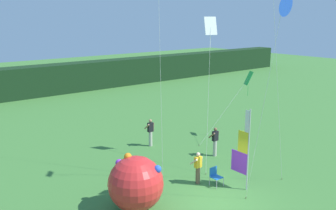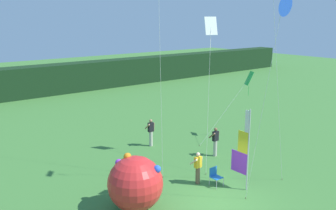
# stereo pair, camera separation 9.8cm
# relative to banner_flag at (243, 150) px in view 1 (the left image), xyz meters

# --- Properties ---
(ground_plane) EXTENTS (120.00, 120.00, 0.00)m
(ground_plane) POSITION_rel_banner_flag_xyz_m (-1.99, -0.27, -1.89)
(ground_plane) COLOR #3D7533
(distant_treeline) EXTENTS (80.00, 2.40, 3.08)m
(distant_treeline) POSITION_rel_banner_flag_xyz_m (-1.99, 27.39, -0.35)
(distant_treeline) COLOR black
(distant_treeline) RESTS_ON ground
(banner_flag) EXTENTS (0.06, 1.03, 3.95)m
(banner_flag) POSITION_rel_banner_flag_xyz_m (0.00, 0.00, 0.00)
(banner_flag) COLOR #B7B7BC
(banner_flag) RESTS_ON ground
(person_near_banner) EXTENTS (0.55, 0.48, 1.62)m
(person_near_banner) POSITION_rel_banner_flag_xyz_m (-1.33, 1.67, -1.03)
(person_near_banner) COLOR brown
(person_near_banner) RESTS_ON ground
(person_mid_field) EXTENTS (0.55, 0.48, 1.74)m
(person_mid_field) POSITION_rel_banner_flag_xyz_m (2.02, 3.76, -0.96)
(person_mid_field) COLOR #B7B2A3
(person_mid_field) RESTS_ON ground
(person_far_left) EXTENTS (0.55, 0.48, 1.76)m
(person_far_left) POSITION_rel_banner_flag_xyz_m (0.10, 7.53, -0.95)
(person_far_left) COLOR #B7B2A3
(person_far_left) RESTS_ON ground
(inflatable_balloon) EXTENTS (2.36, 2.36, 2.45)m
(inflatable_balloon) POSITION_rel_banner_flag_xyz_m (-5.13, 1.45, -0.70)
(inflatable_balloon) COLOR red
(inflatable_balloon) RESTS_ON ground
(folding_chair) EXTENTS (0.51, 0.51, 0.89)m
(folding_chair) POSITION_rel_banner_flag_xyz_m (-0.80, 1.00, -1.38)
(folding_chair) COLOR #BCBCC1
(folding_chair) RESTS_ON ground
(kite_blue_delta_0) EXTENTS (0.83, 1.34, 8.88)m
(kite_blue_delta_0) POSITION_rel_banner_flag_xyz_m (-0.55, -1.98, 6.52)
(kite_blue_delta_0) COLOR brown
(kite_blue_delta_0) RESTS_ON ground
(kite_green_diamond_2) EXTENTS (4.07, 1.11, 4.52)m
(kite_green_diamond_2) POSITION_rel_banner_flag_xyz_m (6.07, 4.91, 2.03)
(kite_green_diamond_2) COLOR brown
(kite_green_diamond_2) RESTS_ON ground
(kite_white_diamond_4) EXTENTS (2.37, 2.13, 8.02)m
(kite_white_diamond_4) POSITION_rel_banner_flag_xyz_m (1.61, 3.96, 5.31)
(kite_white_diamond_4) COLOR brown
(kite_white_diamond_4) RESTS_ON ground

